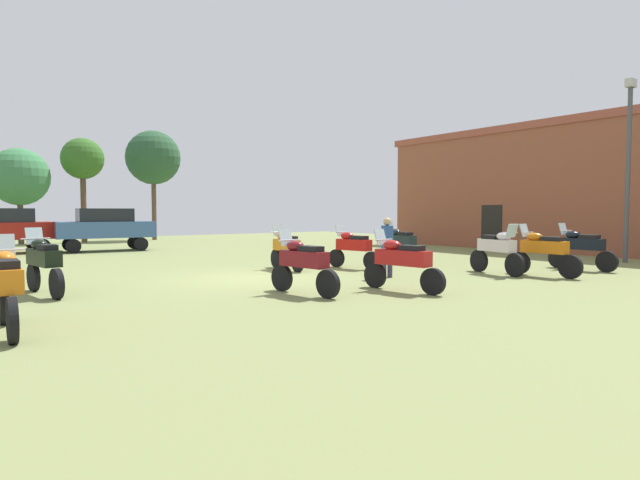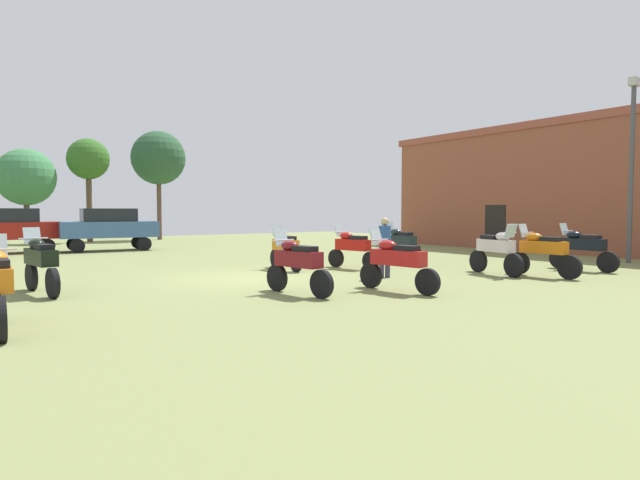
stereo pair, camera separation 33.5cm
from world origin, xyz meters
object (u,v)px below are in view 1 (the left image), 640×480
Objects in this scene: lamp_post at (628,161)px; person_1 at (387,243)px; motorcycle_11 at (497,250)px; motorcycle_9 at (543,251)px; motorcycle_4 at (353,247)px; tree_6 at (83,160)px; motorcycle_10 at (44,262)px; tree_3 at (19,177)px; car_2 at (105,226)px; motorcycle_7 at (303,263)px; motorcycle_3 at (286,248)px; motorcycle_1 at (7,285)px; motorcycle_2 at (400,243)px; motorcycle_8 at (402,261)px; brick_building at (603,187)px; motorcycle_5 at (581,247)px; car_3 at (1,227)px; tree_1 at (153,158)px.

person_1 is at bearing 168.87° from lamp_post.
motorcycle_11 is at bearing -166.99° from person_1.
person_1 reaches higher than motorcycle_9.
motorcycle_4 is 0.92× the size of motorcycle_9.
tree_6 reaches higher than motorcycle_4.
motorcycle_10 is 19.11m from lamp_post.
tree_3 is at bearing -37.85° from person_1.
car_2 reaches higher than motorcycle_4.
motorcycle_7 is 14.03m from lamp_post.
motorcycle_3 is 0.98× the size of motorcycle_11.
car_2 is at bearing 72.70° from motorcycle_1.
motorcycle_2 is 14.17m from car_2.
motorcycle_1 is at bearing -144.34° from motorcycle_3.
lamp_post is (19.47, -0.47, 2.96)m from motorcycle_1.
motorcycle_1 is 1.10× the size of motorcycle_4.
motorcycle_8 reaches higher than motorcycle_4.
lamp_post reaches higher than motorcycle_3.
motorcycle_9 is 0.41× the size of tree_3.
motorcycle_3 is 6.45m from motorcycle_11.
brick_building is 9.48× the size of motorcycle_8.
motorcycle_10 is (-9.06, -0.08, 0.03)m from motorcycle_4.
person_1 reaches higher than motorcycle_3.
motorcycle_4 is at bearing 140.90° from motorcycle_5.
tree_6 is (-17.93, 21.72, 1.91)m from brick_building.
tree_6 is (5.26, 20.62, 4.17)m from motorcycle_10.
motorcycle_8 is 0.50× the size of car_3.
motorcycle_3 is at bearing -36.18° from motorcycle_11.
tree_6 is (0.55, 24.00, 4.19)m from motorcycle_7.
brick_building is 26.05m from tree_1.
motorcycle_9 is 0.98× the size of motorcycle_10.
motorcycle_11 is at bearing 1.87° from motorcycle_1.
car_2 is (-10.15, 17.34, 0.44)m from motorcycle_5.
car_2 is (-6.99, 16.46, 0.43)m from motorcycle_11.
tree_6 is at bearing 79.52° from motorcycle_7.
car_3 is 0.82× the size of tree_3.
motorcycle_7 is at bearing -43.81° from motorcycle_10.
motorcycle_5 is at bearing -69.51° from tree_6.
motorcycle_1 is at bearing -156.57° from motorcycle_2.
motorcycle_4 is (-2.70, -0.56, -0.02)m from motorcycle_2.
motorcycle_10 is 12.07m from motorcycle_11.
lamp_post is at bearing -8.60° from motorcycle_8.
tree_3 is at bearing 96.45° from motorcycle_4.
motorcycle_10 is at bearing 172.86° from car_3.
tree_3 is 29.97m from lamp_post.
motorcycle_4 is 0.46× the size of car_3.
motorcycle_9 is at bearing -84.39° from tree_1.
tree_3 is (1.59, 7.23, 2.62)m from car_3.
car_3 is (-11.39, 12.95, 0.44)m from motorcycle_2.
motorcycle_1 is 7.96m from motorcycle_8.
motorcycle_10 is at bearing 165.33° from car_2.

